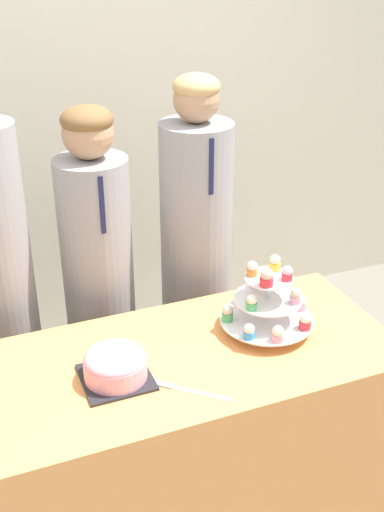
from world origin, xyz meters
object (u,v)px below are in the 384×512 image
(cake_knife, at_px, (175,388))
(student_0, at_px, (3,289))
(cupcake_stand, at_px, (267,301))
(student_1, at_px, (100,290))
(round_cake, at_px, (115,364))
(student_2, at_px, (196,265))

(cake_knife, bearing_deg, student_0, 161.16)
(cupcake_stand, height_order, student_1, student_1)
(cake_knife, bearing_deg, round_cake, -174.81)
(cake_knife, height_order, student_1, student_1)
(student_1, bearing_deg, student_0, -180.00)
(round_cake, xyz_separation_m, student_2, (0.53, 0.63, -0.06))
(cupcake_stand, xyz_separation_m, student_2, (-0.05, 0.55, -0.12))
(student_1, bearing_deg, cake_knife, -86.01)
(student_0, xyz_separation_m, student_2, (0.80, 0.00, -0.05))
(student_0, distance_m, student_2, 0.80)
(round_cake, distance_m, cake_knife, 0.20)
(cupcake_stand, bearing_deg, cake_knife, -155.27)
(cupcake_stand, bearing_deg, round_cake, -172.30)
(round_cake, height_order, cupcake_stand, cupcake_stand)
(student_0, bearing_deg, cupcake_stand, -32.83)
(round_cake, distance_m, student_2, 0.82)
(student_0, bearing_deg, student_1, 0.00)
(cake_knife, distance_m, cupcake_stand, 0.48)
(cupcake_stand, relative_size, student_1, 0.23)
(student_0, height_order, student_2, student_0)
(cake_knife, height_order, student_2, student_2)
(round_cake, bearing_deg, student_0, 113.27)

